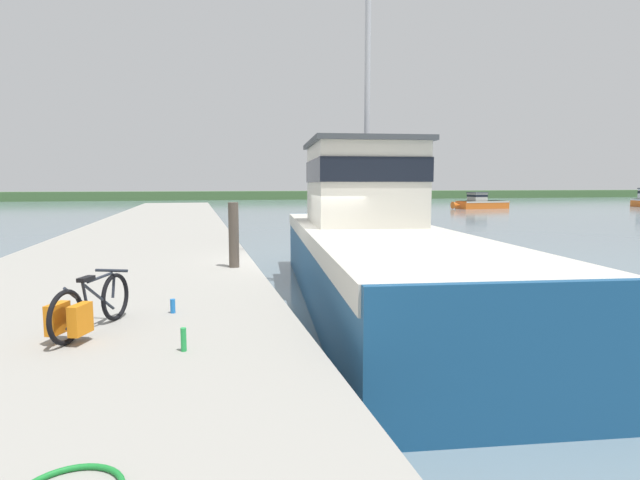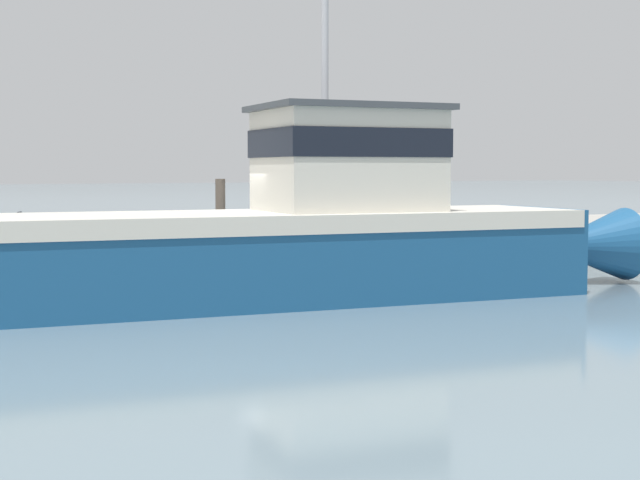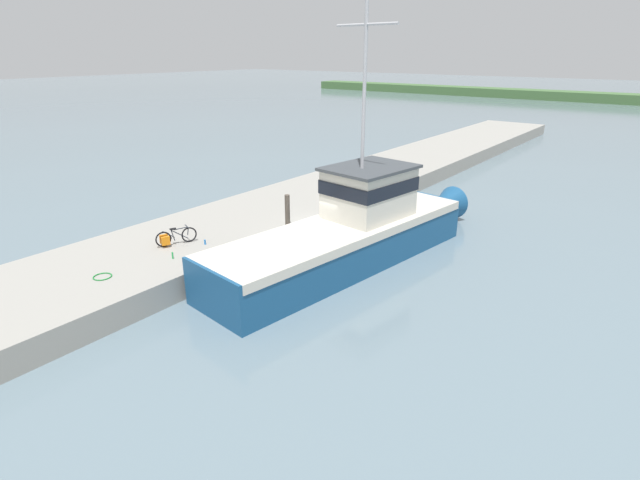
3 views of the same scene
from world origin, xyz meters
The scene contains 5 objects.
ground_plane centered at (0.00, 0.00, 0.00)m, with size 320.00×320.00×0.00m, color slate.
dock_pier centered at (-4.15, 0.00, 0.48)m, with size 6.00×80.00×0.96m, color gray.
fishing_boat_main centered at (1.61, -0.22, 1.37)m, with size 4.80×15.07×10.89m.
mooring_post centered at (-1.65, -0.66, 1.66)m, with size 0.22×0.22×1.42m, color #51473D.
water_bottle_by_bike centered at (-2.80, -4.41, 1.06)m, with size 0.07×0.07×0.20m, color blue.
Camera 2 is at (18.50, -9.78, 2.58)m, focal length 55.00 mm.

